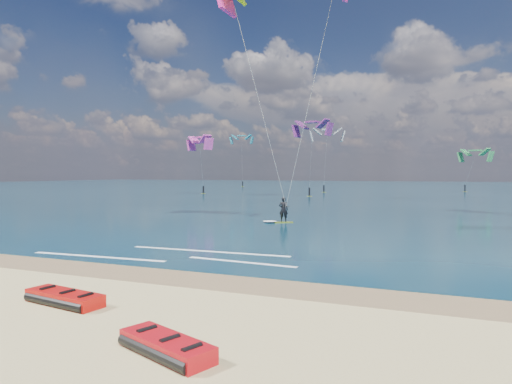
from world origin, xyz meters
TOP-DOWN VIEW (x-y plane):
  - ground at (0.00, 40.00)m, footprint 320.00×320.00m
  - wet_sand_strip at (0.00, 3.00)m, footprint 320.00×2.40m
  - sea at (0.00, 104.00)m, footprint 320.00×200.00m
  - packed_kite_left at (2.12, -1.14)m, footprint 2.93×1.56m
  - packed_kite_mid at (6.91, -3.18)m, footprint 2.84×2.00m
  - kitesurfer_main at (1.97, 19.05)m, footprint 8.95×6.39m
  - shoreline_foam at (1.18, 6.59)m, footprint 12.49×3.67m
  - distant_kites at (-4.74, 74.21)m, footprint 80.46×46.89m

SIDE VIEW (x-z plane):
  - ground at x=0.00m, z-range 0.00..0.00m
  - packed_kite_left at x=2.12m, z-range -0.21..0.21m
  - packed_kite_mid at x=6.91m, z-range -0.21..0.21m
  - wet_sand_strip at x=0.00m, z-range 0.00..0.01m
  - sea at x=0.00m, z-range 0.00..0.04m
  - shoreline_foam at x=1.18m, z-range 0.04..0.05m
  - distant_kites at x=-4.74m, z-range -1.11..12.64m
  - kitesurfer_main at x=1.97m, z-range 0.56..19.41m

